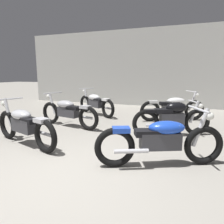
# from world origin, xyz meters

# --- Properties ---
(ground_plane) EXTENTS (60.00, 60.00, 0.00)m
(ground_plane) POSITION_xyz_m (0.00, 0.00, 0.00)
(ground_plane) COLOR gray
(back_wall) EXTENTS (12.82, 0.24, 3.60)m
(back_wall) POSITION_xyz_m (0.00, 7.48, 1.80)
(back_wall) COLOR #B2B2AD
(back_wall) RESTS_ON ground
(motorcycle_left_row_0) EXTENTS (2.10, 0.89, 0.97)m
(motorcycle_left_row_0) POSITION_xyz_m (-1.45, 0.92, 0.45)
(motorcycle_left_row_0) COLOR black
(motorcycle_left_row_0) RESTS_ON ground
(motorcycle_left_row_1) EXTENTS (2.14, 0.76, 0.97)m
(motorcycle_left_row_1) POSITION_xyz_m (-1.42, 2.61, 0.45)
(motorcycle_left_row_1) COLOR black
(motorcycle_left_row_1) RESTS_ON ground
(motorcycle_left_row_2) EXTENTS (1.91, 1.22, 0.97)m
(motorcycle_left_row_2) POSITION_xyz_m (-1.41, 4.50, 0.45)
(motorcycle_left_row_2) COLOR black
(motorcycle_left_row_2) RESTS_ON ground
(motorcycle_right_row_0) EXTENTS (2.02, 1.06, 0.97)m
(motorcycle_right_row_0) POSITION_xyz_m (1.44, 0.88, 0.45)
(motorcycle_right_row_0) COLOR black
(motorcycle_right_row_0) RESTS_ON ground
(motorcycle_right_row_1) EXTENTS (1.83, 0.94, 0.88)m
(motorcycle_right_row_1) POSITION_xyz_m (1.49, 2.70, 0.46)
(motorcycle_right_row_1) COLOR black
(motorcycle_right_row_1) RESTS_ON ground
(motorcycle_right_row_2) EXTENTS (1.99, 1.11, 0.97)m
(motorcycle_right_row_2) POSITION_xyz_m (1.38, 4.45, 0.45)
(motorcycle_right_row_2) COLOR black
(motorcycle_right_row_2) RESTS_ON ground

